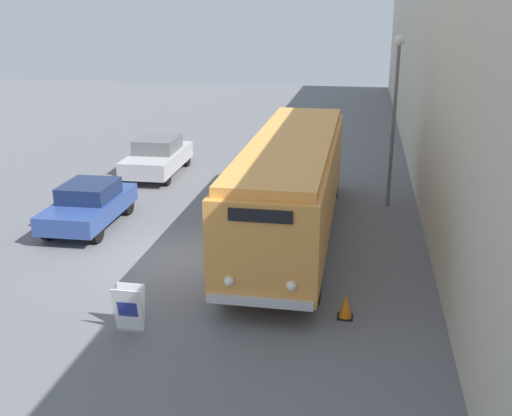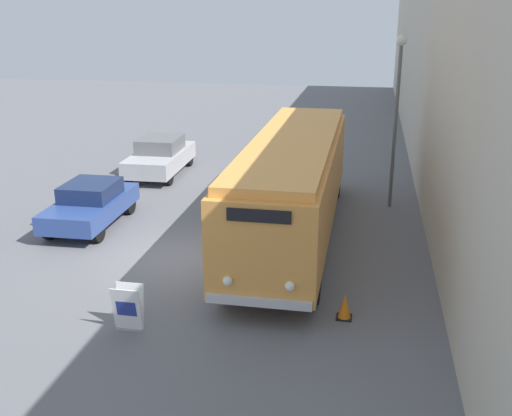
% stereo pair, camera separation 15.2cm
% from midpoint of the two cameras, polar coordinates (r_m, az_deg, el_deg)
% --- Properties ---
extents(ground_plane, '(80.00, 80.00, 0.00)m').
position_cam_midpoint_polar(ground_plane, '(17.25, -7.63, -4.70)').
color(ground_plane, slate).
extents(building_wall_right, '(0.30, 60.00, 8.27)m').
position_cam_midpoint_polar(building_wall_right, '(25.28, 15.40, 11.96)').
color(building_wall_right, beige).
rests_on(building_wall_right, ground_plane).
extents(vintage_bus, '(2.50, 11.52, 3.12)m').
position_cam_midpoint_polar(vintage_bus, '(18.12, 3.21, 2.61)').
color(vintage_bus, black).
rests_on(vintage_bus, ground_plane).
extents(sign_board, '(0.65, 0.39, 1.04)m').
position_cam_midpoint_polar(sign_board, '(13.57, -12.28, -9.37)').
color(sign_board, gray).
rests_on(sign_board, ground_plane).
extents(streetlamp, '(0.36, 0.36, 5.92)m').
position_cam_midpoint_polar(streetlamp, '(21.13, 12.93, 10.27)').
color(streetlamp, '#595E60').
rests_on(streetlamp, ground_plane).
extents(parked_car_near, '(1.91, 4.10, 1.43)m').
position_cam_midpoint_polar(parked_car_near, '(20.04, -15.81, 0.35)').
color(parked_car_near, black).
rests_on(parked_car_near, ground_plane).
extents(parked_car_mid, '(2.05, 4.56, 1.57)m').
position_cam_midpoint_polar(parked_car_mid, '(25.75, -9.52, 4.88)').
color(parked_car_mid, black).
rests_on(parked_car_mid, ground_plane).
extents(traffic_cone, '(0.36, 0.36, 0.60)m').
position_cam_midpoint_polar(traffic_cone, '(13.98, 8.22, -9.23)').
color(traffic_cone, black).
rests_on(traffic_cone, ground_plane).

